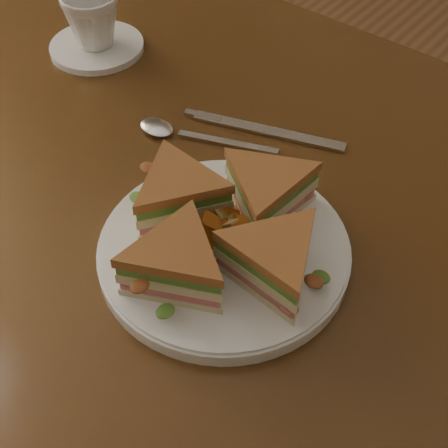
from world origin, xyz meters
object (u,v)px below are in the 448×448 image
at_px(table, 237,245).
at_px(saucer, 97,47).
at_px(knife, 257,129).
at_px(coffee_cup, 92,20).
at_px(spoon, 174,131).
at_px(sandwich_wedges, 224,227).
at_px(plate, 224,251).

height_order(table, saucer, saucer).
height_order(knife, coffee_cup, coffee_cup).
xyz_separation_m(table, coffee_cup, (-0.35, 0.10, 0.15)).
xyz_separation_m(spoon, saucer, (-0.22, 0.08, 0.00)).
bearing_deg(coffee_cup, knife, -11.37).
distance_m(sandwich_wedges, spoon, 0.22).
bearing_deg(saucer, coffee_cup, 0.00).
distance_m(table, knife, 0.15).
bearing_deg(sandwich_wedges, plate, 116.57).
height_order(spoon, saucer, same).
bearing_deg(saucer, table, -16.74).
distance_m(sandwich_wedges, saucer, 0.44).
bearing_deg(plate, coffee_cup, 154.06).
distance_m(knife, saucer, 0.30).
bearing_deg(table, spoon, 167.04).
bearing_deg(spoon, saucer, 139.07).
bearing_deg(coffee_cup, table, -27.59).
xyz_separation_m(table, sandwich_wedges, (0.05, -0.09, 0.14)).
relative_size(table, coffee_cup, 14.49).
xyz_separation_m(sandwich_wedges, saucer, (-0.40, 0.19, -0.04)).
xyz_separation_m(spoon, coffee_cup, (-0.22, 0.08, 0.04)).
bearing_deg(sandwich_wedges, knife, 117.01).
height_order(table, coffee_cup, coffee_cup).
bearing_deg(spoon, sandwich_wedges, -55.77).
height_order(plate, coffee_cup, coffee_cup).
xyz_separation_m(knife, saucer, (-0.30, 0.00, 0.00)).
distance_m(sandwich_wedges, knife, 0.22).
relative_size(table, knife, 5.79).
xyz_separation_m(table, plate, (0.05, -0.09, 0.11)).
relative_size(plate, knife, 1.28).
height_order(saucer, coffee_cup, coffee_cup).
relative_size(table, spoon, 6.89).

